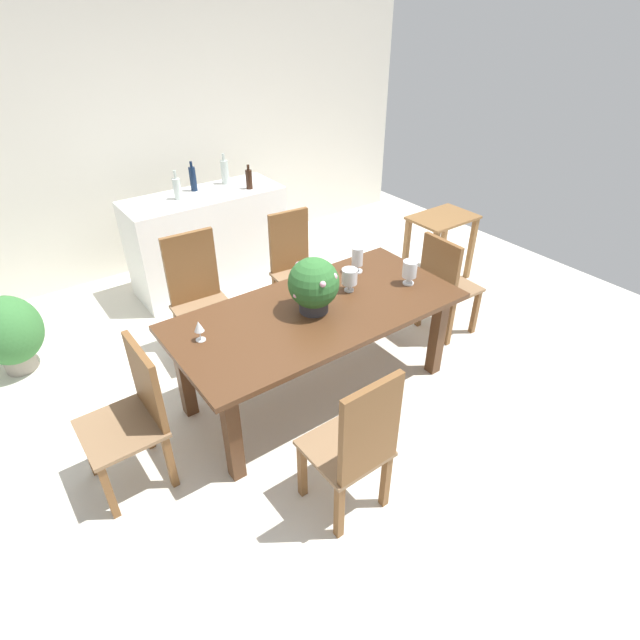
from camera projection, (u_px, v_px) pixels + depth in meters
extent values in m
plane|color=silver|center=(297.00, 371.00, 4.13)|extent=(7.04, 7.04, 0.00)
cube|color=beige|center=(153.00, 143.00, 5.16)|extent=(6.40, 0.10, 2.60)
cube|color=#4C2D19|center=(317.00, 311.00, 3.54)|extent=(2.07, 0.99, 0.04)
cube|color=#4C2D19|center=(232.00, 435.00, 3.06)|extent=(0.09, 0.09, 0.71)
cube|color=#4C2D19|center=(437.00, 335.00, 3.94)|extent=(0.09, 0.09, 0.71)
cube|color=#4C2D19|center=(184.00, 374.00, 3.54)|extent=(0.09, 0.09, 0.71)
cube|color=#4C2D19|center=(376.00, 297.00, 4.43)|extent=(0.09, 0.09, 0.71)
cube|color=brown|center=(295.00, 314.00, 4.45)|extent=(0.05, 0.05, 0.43)
cube|color=brown|center=(327.00, 304.00, 4.60)|extent=(0.05, 0.05, 0.43)
cube|color=brown|center=(276.00, 296.00, 4.72)|extent=(0.05, 0.05, 0.43)
cube|color=brown|center=(307.00, 287.00, 4.86)|extent=(0.05, 0.05, 0.43)
cube|color=olive|center=(301.00, 278.00, 4.53)|extent=(0.45, 0.48, 0.03)
cube|color=brown|center=(289.00, 241.00, 4.52)|extent=(0.38, 0.08, 0.55)
cube|color=brown|center=(195.00, 353.00, 3.98)|extent=(0.05, 0.05, 0.43)
cube|color=brown|center=(240.00, 338.00, 4.15)|extent=(0.05, 0.05, 0.43)
cube|color=brown|center=(179.00, 330.00, 4.24)|extent=(0.05, 0.05, 0.43)
cube|color=brown|center=(221.00, 317.00, 4.42)|extent=(0.05, 0.05, 0.43)
cube|color=olive|center=(206.00, 311.00, 4.07)|extent=(0.48, 0.47, 0.03)
cube|color=brown|center=(191.00, 267.00, 4.04)|extent=(0.42, 0.06, 0.59)
cube|color=brown|center=(88.00, 449.00, 3.14)|extent=(0.04, 0.04, 0.43)
cube|color=brown|center=(109.00, 492.00, 2.88)|extent=(0.04, 0.04, 0.43)
cube|color=brown|center=(146.00, 424.00, 3.33)|extent=(0.04, 0.04, 0.43)
cube|color=brown|center=(170.00, 461.00, 3.07)|extent=(0.04, 0.04, 0.43)
cube|color=olive|center=(121.00, 429.00, 2.98)|extent=(0.45, 0.48, 0.03)
cube|color=brown|center=(146.00, 382.00, 2.94)|extent=(0.05, 0.43, 0.49)
cube|color=brown|center=(475.00, 312.00, 4.48)|extent=(0.05, 0.05, 0.43)
cube|color=brown|center=(445.00, 295.00, 4.73)|extent=(0.05, 0.05, 0.43)
cube|color=brown|center=(450.00, 323.00, 4.33)|extent=(0.05, 0.05, 0.43)
cube|color=brown|center=(420.00, 305.00, 4.58)|extent=(0.05, 0.05, 0.43)
cube|color=olive|center=(451.00, 287.00, 4.41)|extent=(0.41, 0.45, 0.03)
cube|color=brown|center=(440.00, 266.00, 4.18)|extent=(0.05, 0.40, 0.48)
cube|color=brown|center=(347.00, 443.00, 3.19)|extent=(0.04, 0.04, 0.43)
cube|color=brown|center=(302.00, 470.00, 3.01)|extent=(0.04, 0.04, 0.43)
cube|color=brown|center=(386.00, 480.00, 2.95)|extent=(0.04, 0.04, 0.43)
cube|color=brown|center=(339.00, 511.00, 2.77)|extent=(0.04, 0.04, 0.43)
cube|color=olive|center=(344.00, 448.00, 2.86)|extent=(0.43, 0.43, 0.03)
cube|color=brown|center=(370.00, 430.00, 2.56)|extent=(0.39, 0.04, 0.58)
cylinder|color=#333338|center=(314.00, 305.00, 3.49)|extent=(0.20, 0.20, 0.09)
sphere|color=#2D662D|center=(314.00, 283.00, 3.39)|extent=(0.35, 0.35, 0.35)
sphere|color=#DB9EB2|center=(296.00, 295.00, 3.32)|extent=(0.04, 0.04, 0.04)
sphere|color=#DB9EB2|center=(333.00, 277.00, 3.32)|extent=(0.05, 0.05, 0.05)
sphere|color=#DB9EB2|center=(332.00, 282.00, 3.46)|extent=(0.06, 0.06, 0.06)
sphere|color=#DB9EB2|center=(319.00, 278.00, 3.25)|extent=(0.04, 0.04, 0.04)
sphere|color=#DB9EB2|center=(323.00, 284.00, 3.22)|extent=(0.04, 0.04, 0.04)
sphere|color=#DB9EB2|center=(298.00, 265.00, 3.44)|extent=(0.05, 0.05, 0.05)
cylinder|color=silver|center=(349.00, 290.00, 3.74)|extent=(0.07, 0.07, 0.01)
cylinder|color=silver|center=(349.00, 286.00, 3.72)|extent=(0.03, 0.03, 0.05)
cylinder|color=silver|center=(350.00, 276.00, 3.68)|extent=(0.12, 0.12, 0.11)
cylinder|color=silver|center=(408.00, 283.00, 3.83)|extent=(0.08, 0.08, 0.01)
cylinder|color=silver|center=(409.00, 279.00, 3.81)|extent=(0.03, 0.03, 0.05)
cylinder|color=silver|center=(410.00, 269.00, 3.76)|extent=(0.11, 0.11, 0.13)
cylinder|color=silver|center=(357.00, 271.00, 3.99)|extent=(0.09, 0.09, 0.01)
cylinder|color=silver|center=(357.00, 268.00, 3.97)|extent=(0.03, 0.03, 0.05)
cylinder|color=silver|center=(357.00, 256.00, 3.92)|extent=(0.09, 0.09, 0.15)
cylinder|color=silver|center=(201.00, 340.00, 3.21)|extent=(0.06, 0.06, 0.00)
cylinder|color=silver|center=(200.00, 335.00, 3.19)|extent=(0.01, 0.01, 0.07)
cone|color=silver|center=(199.00, 326.00, 3.15)|extent=(0.06, 0.06, 0.07)
cube|color=white|center=(209.00, 241.00, 5.10)|extent=(1.54, 0.60, 0.97)
cylinder|color=#0F1E38|center=(193.00, 179.00, 4.86)|extent=(0.06, 0.06, 0.23)
cylinder|color=#0F1E38|center=(191.00, 164.00, 4.78)|extent=(0.03, 0.03, 0.06)
cylinder|color=#B2BFB7|center=(177.00, 189.00, 4.68)|extent=(0.07, 0.07, 0.19)
cylinder|color=#B2BFB7|center=(175.00, 174.00, 4.60)|extent=(0.02, 0.02, 0.08)
cylinder|color=#B2BFB7|center=(225.00, 172.00, 5.04)|extent=(0.08, 0.08, 0.23)
cylinder|color=#B2BFB7|center=(223.00, 157.00, 4.95)|extent=(0.03, 0.03, 0.07)
cylinder|color=black|center=(249.00, 179.00, 4.92)|extent=(0.06, 0.06, 0.18)
cylinder|color=black|center=(248.00, 167.00, 4.86)|extent=(0.03, 0.03, 0.05)
cube|color=brown|center=(443.00, 218.00, 5.08)|extent=(0.66, 0.46, 0.02)
cube|color=brown|center=(433.00, 263.00, 5.00)|extent=(0.05, 0.05, 0.68)
cube|color=brown|center=(471.00, 249.00, 5.29)|extent=(0.05, 0.05, 0.68)
cube|color=brown|center=(406.00, 250.00, 5.26)|extent=(0.05, 0.05, 0.68)
cube|color=brown|center=(444.00, 237.00, 5.54)|extent=(0.05, 0.05, 0.68)
cylinder|color=#9E9384|center=(20.00, 360.00, 4.11)|extent=(0.24, 0.24, 0.17)
ellipsoid|color=#387538|center=(8.00, 331.00, 3.95)|extent=(0.52, 0.52, 0.57)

